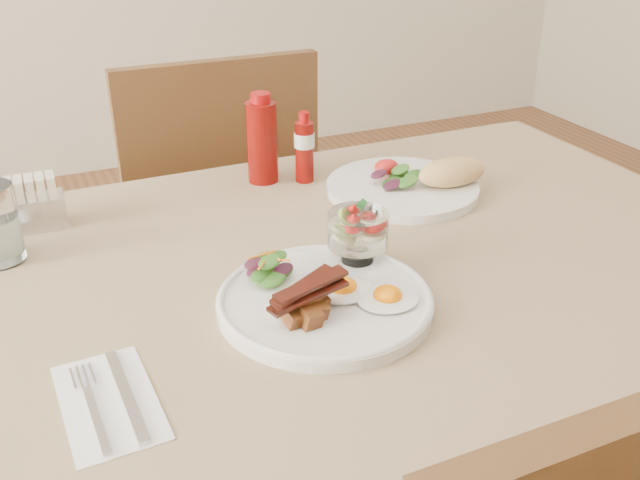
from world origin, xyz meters
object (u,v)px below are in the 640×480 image
Objects in this scene: sugar_caddy at (34,206)px; ketchup_bottle at (262,141)px; chair_far at (214,223)px; second_plate at (414,183)px; hot_sauce_bottle at (304,148)px; fruit_cup at (358,230)px; main_plate at (325,302)px; table at (335,318)px.

ketchup_bottle is at bearing 7.11° from sugar_caddy.
chair_far is 3.38× the size of second_plate.
hot_sauce_bottle is 1.36× the size of sugar_caddy.
ketchup_bottle is (-0.22, 0.16, 0.06)m from second_plate.
chair_far is 9.78× the size of sugar_caddy.
fruit_cup reaches higher than second_plate.
main_plate is 0.41m from second_plate.
chair_far is at bearing 90.00° from table.
second_plate is at bearing -63.55° from chair_far.
chair_far is 0.74m from fruit_cup.
sugar_caddy reaches higher than second_plate.
second_plate is 1.68× the size of ketchup_bottle.
fruit_cup reaches higher than sugar_caddy.
chair_far is 5.69× the size of ketchup_bottle.
chair_far reaches higher than ketchup_bottle.
sugar_caddy is (-0.38, 0.31, 0.13)m from table.
main_plate is 2.94× the size of sugar_caddy.
fruit_cup is 0.34m from hot_sauce_bottle.
second_plate is (0.24, -0.48, 0.25)m from chair_far.
fruit_cup is at bearing 40.99° from main_plate.
second_plate is at bearing -39.37° from hot_sauce_bottle.
table is 0.32m from second_plate.
table is 4.84× the size of second_plate.
table is at bearing 135.98° from fruit_cup.
main_plate is at bearing -139.01° from fruit_cup.
second_plate is at bearing -9.37° from sugar_caddy.
table is 4.75× the size of main_plate.
second_plate is 2.89× the size of sugar_caddy.
fruit_cup is 0.52× the size of ketchup_bottle.
fruit_cup is 0.30m from second_plate.
ketchup_bottle reaches higher than hot_sauce_bottle.
chair_far is 0.59m from second_plate.
fruit_cup is 0.66× the size of hot_sauce_bottle.
chair_far reaches higher than fruit_cup.
chair_far is (0.00, 0.66, -0.14)m from table.
hot_sauce_bottle is (0.08, 0.31, 0.15)m from table.
chair_far reaches higher than table.
second_plate is 0.21m from hot_sauce_bottle.
main_plate is 0.45m from ketchup_bottle.
chair_far is at bearing 92.79° from ketchup_bottle.
hot_sauce_bottle reaches higher than fruit_cup.
ketchup_bottle is 0.08m from hot_sauce_bottle.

